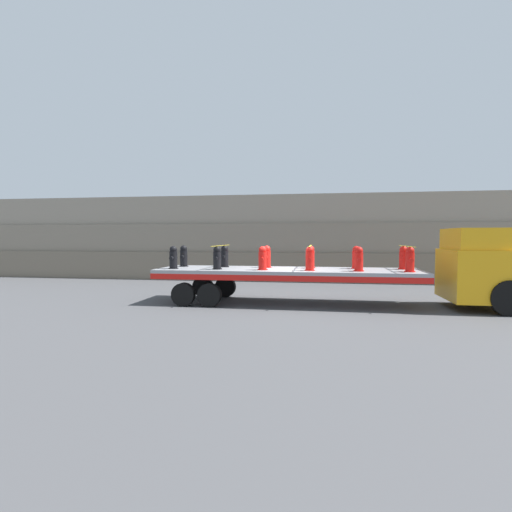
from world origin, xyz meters
name	(u,v)px	position (x,y,z in m)	size (l,w,h in m)	color
ground_plane	(287,303)	(0.00, 0.00, 0.00)	(120.00, 120.00, 0.00)	#474749
rock_cliff	(300,238)	(0.00, 8.59, 2.41)	(60.00, 3.30, 4.82)	#706656
truck_cab	(482,268)	(6.68, 0.00, 1.40)	(2.27, 2.70, 2.76)	orange
flatbed_trailer	(270,275)	(-0.62, 0.00, 1.05)	(9.60, 2.65, 1.28)	gray
fire_hydrant_black_near_0	(173,258)	(-4.20, -0.56, 1.69)	(0.36, 0.54, 0.85)	black
fire_hydrant_black_far_0	(184,256)	(-4.20, 0.56, 1.69)	(0.36, 0.54, 0.85)	black
fire_hydrant_black_near_1	(217,258)	(-2.52, -0.56, 1.69)	(0.36, 0.54, 0.85)	black
fire_hydrant_black_far_1	(225,257)	(-2.52, 0.56, 1.69)	(0.36, 0.54, 0.85)	black
fire_hydrant_red_near_2	(263,258)	(-0.84, -0.56, 1.69)	(0.36, 0.54, 0.85)	red
fire_hydrant_red_far_2	(267,257)	(-0.84, 0.56, 1.69)	(0.36, 0.54, 0.85)	red
fire_hydrant_red_near_3	(310,259)	(0.84, -0.56, 1.69)	(0.36, 0.54, 0.85)	red
fire_hydrant_red_far_3	(311,257)	(0.84, 0.56, 1.69)	(0.36, 0.54, 0.85)	red
fire_hydrant_red_near_4	(359,259)	(2.52, -0.56, 1.69)	(0.36, 0.54, 0.85)	red
fire_hydrant_red_far_4	(356,258)	(2.52, 0.56, 1.69)	(0.36, 0.54, 0.85)	red
fire_hydrant_red_near_5	(410,260)	(4.20, -0.56, 1.69)	(0.36, 0.54, 0.85)	red
fire_hydrant_red_far_5	(403,258)	(4.20, 0.56, 1.69)	(0.36, 0.54, 0.85)	red
cargo_strap_rear	(221,246)	(-2.52, 0.00, 2.14)	(0.05, 2.75, 0.01)	yellow
cargo_strap_middle	(310,246)	(0.84, 0.00, 2.14)	(0.05, 2.75, 0.01)	yellow
cargo_strap_front	(407,246)	(4.20, 0.00, 2.14)	(0.05, 2.75, 0.01)	yellow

